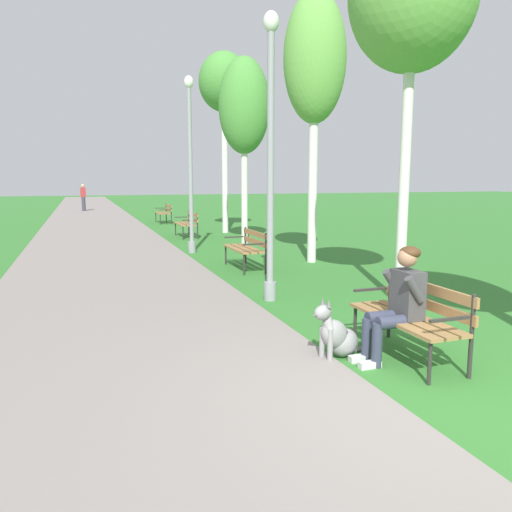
% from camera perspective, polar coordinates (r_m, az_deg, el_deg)
% --- Properties ---
extents(ground_plane, '(120.00, 120.00, 0.00)m').
position_cam_1_polar(ground_plane, '(4.81, 20.43, -15.74)').
color(ground_plane, '#33752D').
extents(paved_path, '(4.04, 60.00, 0.04)m').
position_cam_1_polar(paved_path, '(27.40, -18.29, 4.29)').
color(paved_path, gray).
rests_on(paved_path, ground).
extents(park_bench_near, '(0.55, 1.50, 0.85)m').
position_cam_1_polar(park_bench_near, '(5.74, 17.42, -6.15)').
color(park_bench_near, olive).
rests_on(park_bench_near, ground).
extents(park_bench_mid, '(0.55, 1.50, 0.85)m').
position_cam_1_polar(park_bench_mid, '(10.91, -1.00, 1.19)').
color(park_bench_mid, olive).
rests_on(park_bench_mid, ground).
extents(park_bench_far, '(0.55, 1.50, 0.85)m').
position_cam_1_polar(park_bench_far, '(17.10, -7.81, 3.87)').
color(park_bench_far, olive).
rests_on(park_bench_far, ground).
extents(park_bench_furthest, '(0.55, 1.50, 0.85)m').
position_cam_1_polar(park_bench_furthest, '(22.78, -10.40, 5.01)').
color(park_bench_furthest, olive).
rests_on(park_bench_furthest, ground).
extents(person_seated_on_near_bench, '(0.74, 0.49, 1.25)m').
position_cam_1_polar(person_seated_on_near_bench, '(5.56, 15.95, -4.78)').
color(person_seated_on_near_bench, '#33384C').
rests_on(person_seated_on_near_bench, ground).
extents(dog_grey, '(0.81, 0.42, 0.71)m').
position_cam_1_polar(dog_grey, '(5.59, 9.27, -8.96)').
color(dog_grey, gray).
rests_on(dog_grey, ground).
extents(lamp_post_near, '(0.24, 0.24, 4.45)m').
position_cam_1_polar(lamp_post_near, '(7.94, 1.67, 11.28)').
color(lamp_post_near, gray).
rests_on(lamp_post_near, ground).
extents(lamp_post_mid, '(0.24, 0.24, 4.56)m').
position_cam_1_polar(lamp_post_mid, '(13.35, -7.51, 10.44)').
color(lamp_post_mid, gray).
rests_on(lamp_post_mid, ground).
extents(birch_tree_third, '(1.42, 1.37, 6.07)m').
position_cam_1_polar(birch_tree_third, '(12.07, 6.73, 21.19)').
color(birch_tree_third, silver).
rests_on(birch_tree_third, ground).
extents(birch_tree_fourth, '(1.48, 1.48, 5.41)m').
position_cam_1_polar(birch_tree_fourth, '(15.00, -1.36, 16.62)').
color(birch_tree_fourth, silver).
rests_on(birch_tree_fourth, ground).
extents(birch_tree_fifth, '(1.78, 1.89, 6.37)m').
position_cam_1_polar(birch_tree_fifth, '(18.61, -3.67, 18.97)').
color(birch_tree_fifth, silver).
rests_on(birch_tree_fifth, ground).
extents(pedestrian_distant, '(0.32, 0.22, 1.65)m').
position_cam_1_polar(pedestrian_distant, '(32.13, -19.11, 6.32)').
color(pedestrian_distant, '#383842').
rests_on(pedestrian_distant, ground).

